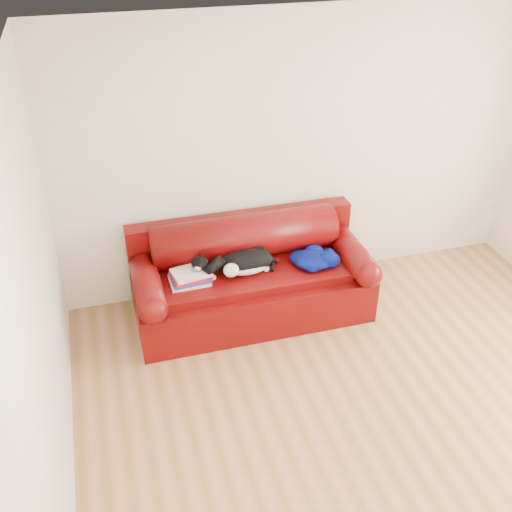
% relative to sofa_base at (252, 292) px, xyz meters
% --- Properties ---
extents(ground, '(4.50, 4.50, 0.00)m').
position_rel_sofa_base_xyz_m(ground, '(0.61, -1.49, -0.24)').
color(ground, olive).
rests_on(ground, ground).
extents(room_shell, '(4.52, 4.02, 2.61)m').
position_rel_sofa_base_xyz_m(room_shell, '(0.73, -1.48, 1.43)').
color(room_shell, beige).
rests_on(room_shell, ground).
extents(sofa_base, '(2.10, 0.90, 0.50)m').
position_rel_sofa_base_xyz_m(sofa_base, '(0.00, 0.00, 0.00)').
color(sofa_base, '#3B0502').
rests_on(sofa_base, ground).
extents(sofa_back, '(2.10, 1.01, 0.88)m').
position_rel_sofa_base_xyz_m(sofa_back, '(0.00, 0.24, 0.30)').
color(sofa_back, '#3B0502').
rests_on(sofa_back, ground).
extents(book_stack, '(0.35, 0.29, 0.10)m').
position_rel_sofa_base_xyz_m(book_stack, '(-0.56, -0.06, 0.31)').
color(book_stack, beige).
rests_on(book_stack, sofa_base).
extents(cat, '(0.69, 0.43, 0.25)m').
position_rel_sofa_base_xyz_m(cat, '(-0.06, -0.05, 0.36)').
color(cat, black).
rests_on(cat, sofa_base).
extents(blanket, '(0.43, 0.37, 0.13)m').
position_rel_sofa_base_xyz_m(blanket, '(0.56, -0.09, 0.32)').
color(blanket, '#020D42').
rests_on(blanket, sofa_base).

